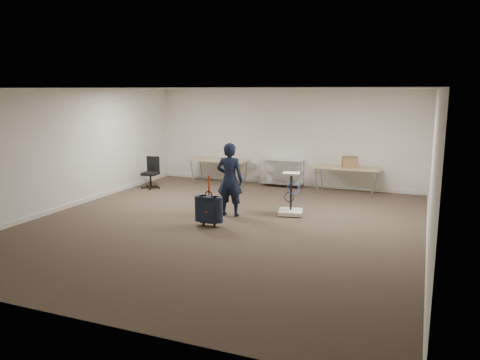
% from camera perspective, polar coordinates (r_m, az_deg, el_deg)
% --- Properties ---
extents(ground, '(9.00, 9.00, 0.00)m').
position_cam_1_polar(ground, '(9.92, -1.99, -5.35)').
color(ground, '#413228').
rests_on(ground, ground).
extents(room_shell, '(8.00, 9.00, 9.00)m').
position_cam_1_polar(room_shell, '(11.14, 0.89, -3.26)').
color(room_shell, silver).
rests_on(room_shell, ground).
extents(folding_table_left, '(1.80, 0.75, 0.73)m').
position_cam_1_polar(folding_table_left, '(14.06, -2.59, 2.32)').
color(folding_table_left, '#97835C').
rests_on(folding_table_left, ground).
extents(folding_table_right, '(1.80, 0.75, 0.73)m').
position_cam_1_polar(folding_table_right, '(12.97, 12.88, 1.33)').
color(folding_table_right, '#97835C').
rests_on(folding_table_right, ground).
extents(wire_shelf, '(1.22, 0.47, 0.80)m').
position_cam_1_polar(wire_shelf, '(13.67, 5.13, 1.03)').
color(wire_shelf, white).
rests_on(wire_shelf, ground).
extents(person, '(0.64, 0.45, 1.65)m').
position_cam_1_polar(person, '(10.37, -1.27, 0.07)').
color(person, black).
rests_on(person, ground).
extents(suitcase, '(0.40, 0.25, 1.06)m').
position_cam_1_polar(suitcase, '(9.66, -3.82, -3.58)').
color(suitcase, black).
rests_on(suitcase, ground).
extents(office_chair, '(0.55, 0.55, 0.90)m').
position_cam_1_polar(office_chair, '(13.65, -10.78, 0.15)').
color(office_chair, black).
rests_on(office_chair, ground).
extents(equipment_cart, '(0.62, 0.62, 0.97)m').
position_cam_1_polar(equipment_cart, '(10.61, 6.20, -2.91)').
color(equipment_cart, beige).
rests_on(equipment_cart, ground).
extents(cardboard_box, '(0.47, 0.40, 0.30)m').
position_cam_1_polar(cardboard_box, '(12.89, 13.23, 2.16)').
color(cardboard_box, '#9E6849').
rests_on(cardboard_box, folding_table_right).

